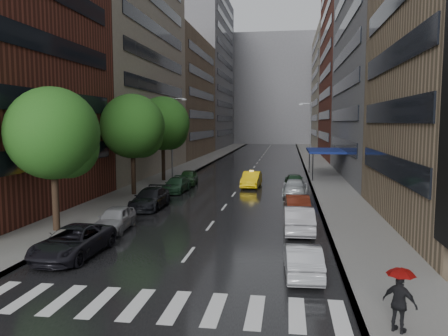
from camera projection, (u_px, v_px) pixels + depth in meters
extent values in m
plane|color=gray|center=(166.00, 285.00, 17.33)|extent=(220.00, 220.00, 0.00)
cube|color=black|center=(256.00, 164.00, 66.53)|extent=(14.00, 140.00, 0.01)
cube|color=gray|center=(198.00, 163.00, 67.82)|extent=(4.00, 140.00, 0.15)
cube|color=gray|center=(316.00, 165.00, 65.23)|extent=(4.00, 140.00, 0.15)
cube|color=silver|center=(27.00, 297.00, 16.04)|extent=(0.55, 2.80, 0.01)
cube|color=silver|center=(63.00, 300.00, 15.84)|extent=(0.55, 2.80, 0.01)
cube|color=silver|center=(99.00, 302.00, 15.64)|extent=(0.55, 2.80, 0.01)
cube|color=silver|center=(137.00, 304.00, 15.44)|extent=(0.55, 2.80, 0.01)
cube|color=silver|center=(175.00, 307.00, 15.24)|extent=(0.55, 2.80, 0.01)
cube|color=silver|center=(215.00, 309.00, 15.03)|extent=(0.55, 2.80, 0.01)
cube|color=silver|center=(255.00, 312.00, 14.83)|extent=(0.55, 2.80, 0.01)
cube|color=silver|center=(297.00, 314.00, 14.63)|extent=(0.55, 2.80, 0.01)
cube|color=silver|center=(340.00, 317.00, 14.43)|extent=(0.55, 2.80, 0.01)
cube|color=maroon|center=(0.00, 26.00, 29.94)|extent=(8.00, 20.00, 26.00)
cube|color=gray|center=(126.00, 35.00, 53.13)|extent=(8.00, 28.00, 34.00)
cube|color=#937A5B|center=(182.00, 97.00, 81.31)|extent=(8.00, 28.00, 22.00)
cube|color=slate|center=(210.00, 72.00, 109.99)|extent=(8.00, 32.00, 38.00)
cube|color=slate|center=(381.00, 73.00, 49.34)|extent=(8.00, 28.00, 24.00)
cube|color=maroon|center=(349.00, 56.00, 76.26)|extent=(8.00, 28.00, 36.00)
cube|color=gray|center=(331.00, 91.00, 106.20)|extent=(8.00, 32.00, 28.00)
cube|color=slate|center=(273.00, 90.00, 131.76)|extent=(40.00, 14.00, 32.00)
cylinder|color=#382619|center=(55.00, 193.00, 25.28)|extent=(0.40, 0.40, 4.64)
sphere|color=#1E5116|center=(53.00, 133.00, 24.91)|extent=(5.30, 5.30, 5.30)
cylinder|color=#382619|center=(133.00, 168.00, 38.03)|extent=(0.40, 0.40, 4.86)
sphere|color=#1E5116|center=(132.00, 126.00, 37.65)|extent=(5.56, 5.56, 5.56)
cylinder|color=#382619|center=(163.00, 158.00, 47.17)|extent=(0.40, 0.40, 5.03)
sphere|color=#1E5116|center=(163.00, 123.00, 46.78)|extent=(5.75, 5.75, 5.75)
imported|color=yellow|center=(252.00, 179.00, 43.15)|extent=(1.87, 4.77, 1.55)
imported|color=black|center=(73.00, 242.00, 20.89)|extent=(2.61, 5.30, 1.45)
imported|color=gray|center=(115.00, 219.00, 25.96)|extent=(1.97, 4.28, 1.42)
imported|color=black|center=(150.00, 198.00, 32.61)|extent=(2.13, 5.18, 1.50)
imported|color=#1B3C24|center=(176.00, 185.00, 40.19)|extent=(2.05, 4.68, 1.34)
imported|color=#1A3B1B|center=(188.00, 177.00, 44.92)|extent=(2.22, 4.58, 1.51)
imported|color=#A2A3A7|center=(303.00, 259.00, 18.33)|extent=(1.65, 4.23, 1.37)
imported|color=#A9A8AD|center=(299.00, 219.00, 25.45)|extent=(1.80, 4.82, 1.57)
imported|color=#4C1A0F|center=(297.00, 204.00, 30.27)|extent=(1.81, 4.55, 1.47)
imported|color=#AAB0B3|center=(295.00, 187.00, 38.31)|extent=(2.32, 5.17, 1.47)
imported|color=#17341E|center=(294.00, 180.00, 42.73)|extent=(1.97, 4.40, 1.47)
imported|color=black|center=(400.00, 303.00, 13.02)|extent=(1.10, 0.98, 1.79)
imported|color=#960D0B|center=(401.00, 279.00, 12.94)|extent=(0.82, 0.82, 0.72)
cylinder|color=gray|center=(172.00, 138.00, 47.49)|extent=(0.18, 0.18, 9.00)
cube|color=gray|center=(184.00, 99.00, 46.85)|extent=(0.50, 0.22, 0.16)
cylinder|color=gray|center=(311.00, 135.00, 60.00)|extent=(0.18, 0.18, 9.00)
cube|color=gray|center=(301.00, 104.00, 59.76)|extent=(0.50, 0.22, 0.16)
cube|color=navy|center=(325.00, 151.00, 50.15)|extent=(4.00, 8.00, 0.25)
cylinder|color=black|center=(313.00, 167.00, 46.80)|extent=(0.12, 0.12, 3.00)
cylinder|color=black|center=(309.00, 161.00, 54.27)|extent=(0.12, 0.12, 3.00)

